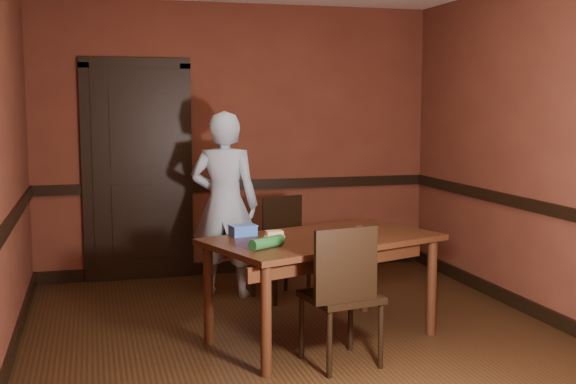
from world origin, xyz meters
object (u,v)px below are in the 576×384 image
chair_near (341,294)px  person (225,205)px  chair_far (281,249)px  cheese_saucer (274,235)px  sauce_jar (361,232)px  dining_table (322,288)px  food_tub (243,230)px  sandwich_plate (338,235)px

chair_near → person: 1.97m
chair_far → cheese_saucer: (-0.34, -1.10, 0.34)m
chair_far → sauce_jar: chair_far is taller
dining_table → sauce_jar: size_ratio=19.01×
chair_far → food_tub: bearing=-138.1°
sandwich_plate → food_tub: 0.69m
dining_table → food_tub: size_ratio=7.70×
chair_near → person: person is taller
chair_near → chair_far: bearing=-101.7°
sauce_jar → chair_far: bearing=100.8°
dining_table → food_tub: (-0.55, 0.18, 0.42)m
cheese_saucer → food_tub: size_ratio=0.74×
cheese_saucer → food_tub: (-0.21, 0.12, 0.02)m
chair_near → food_tub: (-0.51, 0.69, 0.33)m
chair_near → person: bearing=-88.0°
cheese_saucer → food_tub: bearing=149.7°
person → sauce_jar: person is taller
sandwich_plate → cheese_saucer: sandwich_plate is taller
chair_near → sandwich_plate: size_ratio=3.75×
dining_table → sandwich_plate: 0.42m
dining_table → person: (-0.46, 1.38, 0.44)m
chair_far → sandwich_plate: bearing=-104.5°
chair_far → cheese_saucer: bearing=-126.2°
chair_far → food_tub: chair_far is taller
sauce_jar → person: bearing=114.9°
dining_table → food_tub: food_tub is taller
chair_near → cheese_saucer: chair_near is taller
dining_table → chair_far: (-0.01, 1.17, 0.06)m
chair_far → food_tub: size_ratio=4.19×
sauce_jar → food_tub: size_ratio=0.40×
cheese_saucer → person: bearing=95.2°
chair_near → food_tub: size_ratio=4.48×
person → cheese_saucer: size_ratio=10.61×
food_tub → chair_near: bearing=-64.8°
dining_table → sauce_jar: (0.24, -0.14, 0.42)m
chair_near → food_tub: bearing=-64.2°
chair_far → chair_near: (-0.03, -1.68, 0.03)m
person → dining_table: bearing=129.2°
chair_far → cheese_saucer: 1.20m
sandwich_plate → cheese_saucer: (-0.44, 0.13, 0.00)m
cheese_saucer → sauce_jar: bearing=-18.9°
food_tub → sauce_jar: bearing=-33.3°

